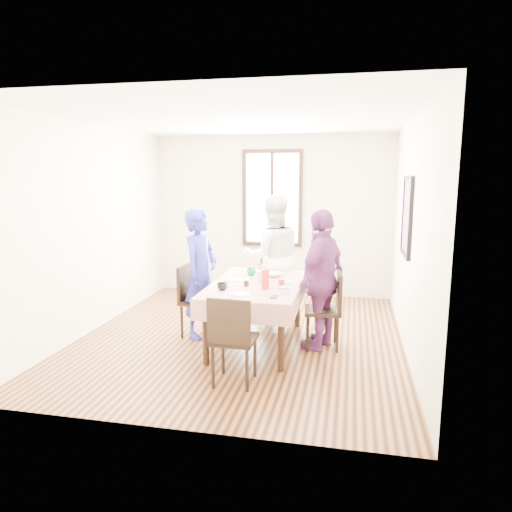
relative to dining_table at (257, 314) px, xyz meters
name	(u,v)px	position (x,y,z in m)	size (l,w,h in m)	color
ground	(242,336)	(-0.24, 0.21, -0.38)	(4.50, 4.50, 0.00)	black
back_wall	(272,216)	(-0.24, 2.46, 0.98)	(4.00, 4.00, 0.00)	beige
right_wall	(411,236)	(1.76, 0.21, 0.98)	(4.50, 4.50, 0.00)	beige
window_frame	(272,198)	(-0.24, 2.44, 1.27)	(1.02, 0.06, 1.62)	black
window_pane	(272,198)	(-0.24, 2.45, 1.27)	(0.90, 0.02, 1.50)	white
art_poster	(407,216)	(1.74, 0.51, 1.18)	(0.04, 0.76, 0.96)	red
dining_table	(257,314)	(0.00, 0.00, 0.00)	(0.94, 1.60, 0.75)	black
tablecloth	(257,283)	(0.00, 0.00, 0.38)	(1.06, 1.72, 0.01)	#5A0000
chair_left	(199,301)	(-0.79, 0.15, 0.08)	(0.42, 0.42, 0.91)	black
chair_right	(322,310)	(0.79, 0.05, 0.08)	(0.42, 0.42, 0.91)	black
chair_far	(272,286)	(0.00, 1.10, 0.08)	(0.42, 0.42, 0.91)	black
chair_near	(234,339)	(0.00, -1.10, 0.08)	(0.42, 0.42, 0.91)	black
person_left	(200,273)	(-0.77, 0.15, 0.44)	(0.59, 0.39, 1.63)	#2B2B97
person_far	(272,257)	(0.00, 1.08, 0.51)	(0.86, 0.67, 1.77)	white
person_right	(321,279)	(0.77, 0.05, 0.45)	(0.97, 0.40, 1.66)	#6A2D69
mug_black	(222,287)	(-0.31, -0.43, 0.43)	(0.11, 0.11, 0.09)	black
mug_flag	(282,284)	(0.32, -0.13, 0.42)	(0.08, 0.08, 0.08)	red
mug_green	(251,272)	(-0.15, 0.39, 0.43)	(0.12, 0.12, 0.09)	#0C7226
serving_bowl	(273,275)	(0.14, 0.38, 0.41)	(0.21, 0.21, 0.05)	white
juice_carton	(265,279)	(0.15, -0.26, 0.50)	(0.07, 0.07, 0.23)	red
butter_tub	(283,291)	(0.38, -0.42, 0.42)	(0.12, 0.12, 0.06)	white
jam_jar	(246,283)	(-0.09, -0.19, 0.43)	(0.06, 0.06, 0.08)	black
drinking_glass	(227,283)	(-0.30, -0.29, 0.43)	(0.06, 0.06, 0.09)	silver
smartphone	(274,297)	(0.32, -0.61, 0.39)	(0.07, 0.14, 0.01)	black
flower_vase	(260,276)	(0.02, 0.07, 0.45)	(0.07, 0.07, 0.13)	silver
plate_left	(235,280)	(-0.30, 0.10, 0.39)	(0.20, 0.20, 0.01)	white
plate_right	(286,281)	(0.33, 0.12, 0.39)	(0.20, 0.20, 0.01)	white
plate_far	(267,272)	(0.01, 0.62, 0.39)	(0.20, 0.20, 0.01)	white
plate_near	(240,294)	(-0.07, -0.56, 0.39)	(0.20, 0.20, 0.01)	white
butter_lid	(283,287)	(0.38, -0.42, 0.45)	(0.12, 0.12, 0.01)	blue
flower_bunch	(260,267)	(0.02, 0.07, 0.57)	(0.09, 0.09, 0.10)	yellow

